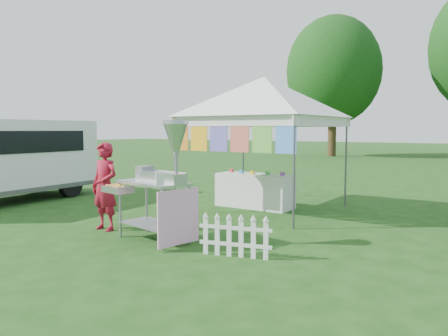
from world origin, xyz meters
The scene contains 8 objects.
ground centered at (0.00, 0.00, 0.00)m, with size 120.00×120.00×0.00m, color #173F12.
canopy_main centered at (0.00, 3.49, 2.99)m, with size 4.24×4.24×3.45m.
tree_left centered at (-6.00, 24.00, 5.83)m, with size 6.40×6.40×9.53m.
donut_cart centered at (0.07, 0.00, 1.16)m, with size 1.54×0.95×1.97m.
vendor centered at (-1.39, 0.11, 0.80)m, with size 0.58×0.38×1.59m, color maroon.
cargo_van centered at (-6.00, 0.71, 1.11)m, with size 2.34×5.10×2.06m.
picket_fence centered at (1.49, 0.00, 0.29)m, with size 1.05×0.32×0.56m.
display_table centered at (-0.32, 3.66, 0.39)m, with size 1.80×0.70×0.78m, color white.
Camera 1 is at (4.80, -5.15, 1.82)m, focal length 35.00 mm.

